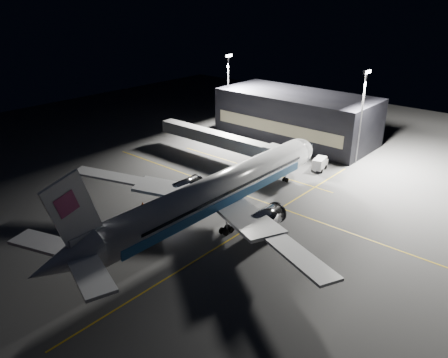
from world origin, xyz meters
TOP-DOWN VIEW (x-y plane):
  - ground at (0.00, 0.00)m, footprint 200.00×200.00m
  - guide_line_main at (10.00, 0.00)m, footprint 0.25×80.00m
  - guide_line_cross at (0.00, -6.00)m, footprint 70.00×0.25m
  - guide_line_side at (22.00, 10.00)m, footprint 0.25×40.00m
  - airliner at (-1.08, 0.00)m, footprint 61.48×54.22m
  - terminal at (45.98, 14.00)m, footprint 18.12×40.00m
  - jet_bridge at (22.00, 18.06)m, footprint 3.60×34.40m
  - floodlight_mast_north at (40.00, 31.99)m, footprint 2.40×0.68m
  - floodlight_mast_south at (40.00, -6.01)m, footprint 2.40×0.67m
  - service_truck at (31.10, -1.90)m, footprint 5.66×3.19m
  - baggage_tug at (-7.00, 7.99)m, footprint 2.77×2.39m
  - safety_cone_a at (-1.33, 5.90)m, footprint 0.41×0.41m
  - safety_cone_b at (0.62, 4.00)m, footprint 0.42×0.42m
  - safety_cone_c at (-5.23, 14.00)m, footprint 0.35×0.35m

SIDE VIEW (x-z plane):
  - ground at x=0.00m, z-range 0.00..0.00m
  - guide_line_main at x=10.00m, z-range 0.00..0.01m
  - guide_line_cross at x=0.00m, z-range 0.00..0.01m
  - guide_line_side at x=22.00m, z-range 0.00..0.01m
  - safety_cone_c at x=-5.23m, z-range 0.00..0.53m
  - safety_cone_a at x=-1.33m, z-range 0.00..0.61m
  - safety_cone_b at x=0.62m, z-range 0.00..0.63m
  - baggage_tug at x=-7.00m, z-range -0.07..1.71m
  - service_truck at x=31.10m, z-range 0.10..2.83m
  - jet_bridge at x=22.00m, z-range 1.43..7.73m
  - airliner at x=-1.08m, z-range -3.16..13.48m
  - terminal at x=45.98m, z-range 0.00..12.00m
  - floodlight_mast_north at x=40.00m, z-range 2.02..22.72m
  - floodlight_mast_south at x=40.00m, z-range 2.02..22.72m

